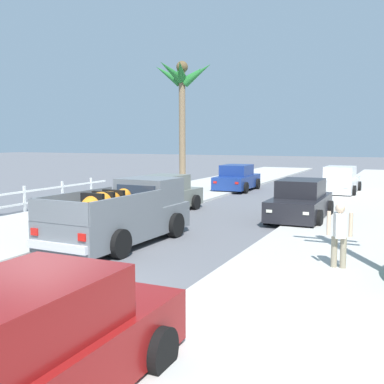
% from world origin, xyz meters
% --- Properties ---
extents(ground_plane, '(160.00, 160.00, 0.00)m').
position_xyz_m(ground_plane, '(0.00, 0.00, 0.00)').
color(ground_plane, slate).
extents(sidewalk_left, '(5.14, 60.00, 0.12)m').
position_xyz_m(sidewalk_left, '(-5.07, 12.00, 0.06)').
color(sidewalk_left, beige).
rests_on(sidewalk_left, ground).
extents(sidewalk_right, '(5.14, 60.00, 0.12)m').
position_xyz_m(sidewalk_right, '(5.07, 12.00, 0.06)').
color(sidewalk_right, beige).
rests_on(sidewalk_right, ground).
extents(curb_left, '(0.16, 60.00, 0.10)m').
position_xyz_m(curb_left, '(-3.90, 12.00, 0.05)').
color(curb_left, silver).
rests_on(curb_left, ground).
extents(curb_right, '(0.16, 60.00, 0.10)m').
position_xyz_m(curb_right, '(3.90, 12.00, 0.05)').
color(curb_right, silver).
rests_on(curb_right, ground).
extents(pickup_truck, '(2.35, 5.28, 1.80)m').
position_xyz_m(pickup_truck, '(-1.19, 4.75, 0.81)').
color(pickup_truck, slate).
rests_on(pickup_truck, ground).
extents(car_left_near, '(2.14, 4.31, 1.54)m').
position_xyz_m(car_left_near, '(-2.88, 19.61, 0.71)').
color(car_left_near, navy).
rests_on(car_left_near, ground).
extents(car_right_near, '(2.06, 4.28, 1.54)m').
position_xyz_m(car_right_near, '(2.92, 20.27, 0.71)').
color(car_right_near, silver).
rests_on(car_right_near, ground).
extents(car_left_mid, '(2.03, 4.26, 1.54)m').
position_xyz_m(car_left_mid, '(2.63, -3.01, 0.71)').
color(car_left_mid, maroon).
rests_on(car_left_mid, ground).
extents(car_right_mid, '(2.05, 4.27, 1.54)m').
position_xyz_m(car_right_mid, '(2.72, 10.75, 0.71)').
color(car_right_mid, black).
rests_on(car_right_mid, ground).
extents(car_left_far, '(2.21, 4.34, 1.54)m').
position_xyz_m(car_left_far, '(-2.96, 10.39, 0.71)').
color(car_left_far, slate).
rests_on(car_left_far, ground).
extents(palm_tree_right_fore, '(4.01, 3.77, 7.95)m').
position_xyz_m(palm_tree_right_fore, '(-6.92, 20.45, 6.38)').
color(palm_tree_right_fore, '#846B4C').
rests_on(palm_tree_right_fore, ground).
extents(pedestrian, '(0.57, 0.43, 1.59)m').
position_xyz_m(pedestrian, '(4.97, 4.13, 0.91)').
color(pedestrian, gray).
rests_on(pedestrian, ground).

